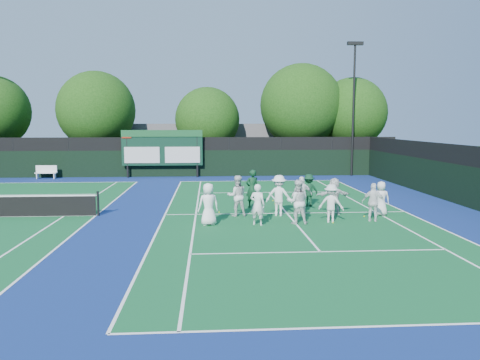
{
  "coord_description": "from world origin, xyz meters",
  "views": [
    {
      "loc": [
        -3.49,
        -19.66,
        4.08
      ],
      "look_at": [
        -2.0,
        3.0,
        1.3
      ],
      "focal_mm": 35.0,
      "sensor_mm": 36.0,
      "label": 1
    }
  ],
  "objects": [
    {
      "name": "tennis_ball_2",
      "position": [
        3.23,
        -0.03,
        0.03
      ],
      "size": [
        0.07,
        0.07,
        0.07
      ],
      "primitive_type": "sphere",
      "color": "#B8C517",
      "rests_on": "ground"
    },
    {
      "name": "scoreboard",
      "position": [
        -7.01,
        15.59,
        2.19
      ],
      "size": [
        6.0,
        0.21,
        3.55
      ],
      "color": "black",
      "rests_on": "ground"
    },
    {
      "name": "player_back_1",
      "position": [
        -0.44,
        0.49,
        0.9
      ],
      "size": [
        1.32,
        1.0,
        1.81
      ],
      "primitive_type": "imported",
      "rotation": [
        0.0,
        0.0,
        2.83
      ],
      "color": "white",
      "rests_on": "ground"
    },
    {
      "name": "tree_c",
      "position": [
        -3.48,
        19.58,
        4.21
      ],
      "size": [
        5.34,
        5.34,
        7.02
      ],
      "color": "black",
      "rests_on": "ground"
    },
    {
      "name": "divider_fence_right",
      "position": [
        9.0,
        1.0,
        1.36
      ],
      "size": [
        0.08,
        32.0,
        3.0
      ],
      "color": "black",
      "rests_on": "ground"
    },
    {
      "name": "player_front_2",
      "position": [
        0.05,
        -1.2,
        0.91
      ],
      "size": [
        0.93,
        0.74,
        1.82
      ],
      "primitive_type": "imported",
      "rotation": [
        0.0,
        0.0,
        3.08
      ],
      "color": "silver",
      "rests_on": "ground"
    },
    {
      "name": "clubhouse",
      "position": [
        -2.0,
        24.0,
        2.0
      ],
      "size": [
        18.0,
        6.0,
        4.0
      ],
      "primitive_type": "cube",
      "color": "#5C5C61",
      "rests_on": "ground"
    },
    {
      "name": "tennis_ball_0",
      "position": [
        -3.07,
        1.31,
        0.03
      ],
      "size": [
        0.07,
        0.07,
        0.07
      ],
      "primitive_type": "sphere",
      "color": "#B8C517",
      "rests_on": "ground"
    },
    {
      "name": "tennis_ball_5",
      "position": [
        1.53,
        -1.23,
        0.03
      ],
      "size": [
        0.07,
        0.07,
        0.07
      ],
      "primitive_type": "sphere",
      "color": "#B8C517",
      "rests_on": "ground"
    },
    {
      "name": "player_front_3",
      "position": [
        1.49,
        -1.04,
        0.79
      ],
      "size": [
        1.17,
        0.91,
        1.59
      ],
      "primitive_type": "imported",
      "rotation": [
        0.0,
        0.0,
        2.78
      ],
      "color": "silver",
      "rests_on": "ground"
    },
    {
      "name": "player_back_3",
      "position": [
        2.04,
        0.59,
        0.83
      ],
      "size": [
        1.58,
        0.62,
        1.66
      ],
      "primitive_type": "imported",
      "rotation": [
        0.0,
        0.0,
        3.23
      ],
      "color": "silver",
      "rests_on": "ground"
    },
    {
      "name": "bench",
      "position": [
        -15.48,
        15.37,
        0.52
      ],
      "size": [
        1.55,
        0.47,
        0.97
      ],
      "color": "white",
      "rests_on": "ground"
    },
    {
      "name": "tennis_ball_1",
      "position": [
        -0.2,
        3.46,
        0.03
      ],
      "size": [
        0.07,
        0.07,
        0.07
      ],
      "primitive_type": "sphere",
      "color": "#B8C517",
      "rests_on": "ground"
    },
    {
      "name": "ground",
      "position": [
        0.0,
        0.0,
        0.0
      ],
      "size": [
        120.0,
        120.0,
        0.0
      ],
      "primitive_type": "plane",
      "color": "#1C3C10",
      "rests_on": "ground"
    },
    {
      "name": "tree_d",
      "position": [
        4.38,
        19.58,
        5.36
      ],
      "size": [
        6.9,
        6.9,
        8.99
      ],
      "color": "black",
      "rests_on": "ground"
    },
    {
      "name": "player_front_1",
      "position": [
        -1.59,
        -1.38,
        0.84
      ],
      "size": [
        0.72,
        0.62,
        1.68
      ],
      "primitive_type": "imported",
      "rotation": [
        0.0,
        0.0,
        2.71
      ],
      "color": "white",
      "rests_on": "ground"
    },
    {
      "name": "player_back_4",
      "position": [
        4.06,
        0.26,
        0.76
      ],
      "size": [
        0.83,
        0.63,
        1.53
      ],
      "primitive_type": "imported",
      "rotation": [
        0.0,
        0.0,
        2.93
      ],
      "color": "silver",
      "rests_on": "ground"
    },
    {
      "name": "court_apron",
      "position": [
        -6.0,
        1.0,
        0.0
      ],
      "size": [
        34.0,
        32.0,
        0.01
      ],
      "primitive_type": "cube",
      "color": "navy",
      "rests_on": "ground"
    },
    {
      "name": "back_fence",
      "position": [
        -6.0,
        16.0,
        1.36
      ],
      "size": [
        34.0,
        0.08,
        3.0
      ],
      "color": "black",
      "rests_on": "ground"
    },
    {
      "name": "tree_e",
      "position": [
        8.72,
        19.58,
        4.78
      ],
      "size": [
        5.89,
        5.89,
        7.88
      ],
      "color": "black",
      "rests_on": "ground"
    },
    {
      "name": "player_front_0",
      "position": [
        -3.54,
        -1.22,
        0.85
      ],
      "size": [
        0.95,
        0.75,
        1.7
      ],
      "primitive_type": "imported",
      "rotation": [
        0.0,
        0.0,
        3.42
      ],
      "color": "white",
      "rests_on": "ground"
    },
    {
      "name": "tennis_ball_4",
      "position": [
        -0.18,
        4.33,
        0.03
      ],
      "size": [
        0.07,
        0.07,
        0.07
      ],
      "primitive_type": "sphere",
      "color": "#B8C517",
      "rests_on": "ground"
    },
    {
      "name": "player_back_0",
      "position": [
        -2.29,
        0.55,
        0.9
      ],
      "size": [
        0.94,
        0.76,
        1.8
      ],
      "primitive_type": "imported",
      "rotation": [
        0.0,
        0.0,
        3.23
      ],
      "color": "silver",
      "rests_on": "ground"
    },
    {
      "name": "light_pole_right",
      "position": [
        7.5,
        15.7,
        6.3
      ],
      "size": [
        1.2,
        0.3,
        10.12
      ],
      "color": "black",
      "rests_on": "ground"
    },
    {
      "name": "near_court",
      "position": [
        0.0,
        1.0,
        0.01
      ],
      "size": [
        11.05,
        23.85,
        0.01
      ],
      "color": "#12592B",
      "rests_on": "ground"
    },
    {
      "name": "player_front_4",
      "position": [
        3.29,
        -0.97,
        0.81
      ],
      "size": [
        1.03,
        0.73,
        1.61
      ],
      "primitive_type": "imported",
      "rotation": [
        0.0,
        0.0,
        2.75
      ],
      "color": "white",
      "rests_on": "ground"
    },
    {
      "name": "player_back_2",
      "position": [
        0.66,
        0.9,
        0.85
      ],
      "size": [
        1.06,
        0.64,
        1.7
      ],
      "primitive_type": "imported",
      "rotation": [
        0.0,
        0.0,
        3.38
      ],
      "color": "white",
      "rests_on": "ground"
    },
    {
      "name": "tennis_ball_3",
      "position": [
        -1.93,
        1.94,
        0.03
      ],
      "size": [
        0.07,
        0.07,
        0.07
      ],
      "primitive_type": "sphere",
      "color": "#B8C517",
      "rests_on": "ground"
    },
    {
      "name": "coach_right",
      "position": [
        1.35,
        2.68,
        0.8
      ],
      "size": [
        1.11,
        0.73,
        1.6
      ],
      "primitive_type": "imported",
      "rotation": [
        0.0,
        0.0,
        3.28
      ],
      "color": "#0E341D",
      "rests_on": "ground"
    },
    {
      "name": "tree_b",
      "position": [
        -12.5,
        19.58,
        4.94
      ],
      "size": [
        6.3,
        6.3,
        8.26
      ],
      "color": "black",
      "rests_on": "ground"
    },
    {
      "name": "coach_left",
      "position": [
        -1.43,
        2.65,
        0.92
      ],
      "size": [
        0.77,
        0.61,
        1.84
      ],
      "primitive_type": "imported",
      "rotation": [
        0.0,
        0.0,
        3.43
      ],
      "color": "#0E361D",
      "rests_on": "ground"
    }
  ]
}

